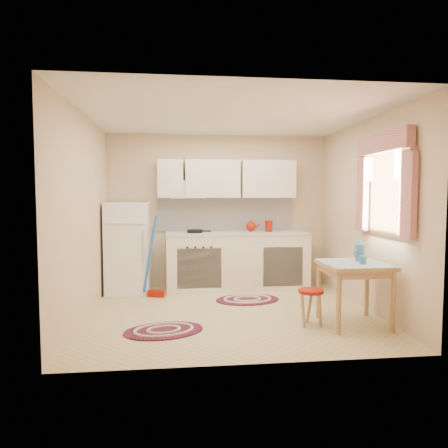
{
  "coord_description": "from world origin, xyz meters",
  "views": [
    {
      "loc": [
        -0.63,
        -5.01,
        1.5
      ],
      "look_at": [
        -0.05,
        0.25,
        1.13
      ],
      "focal_mm": 32.0,
      "sensor_mm": 36.0,
      "label": 1
    }
  ],
  "objects_px": {
    "base_cabinets": "(238,262)",
    "fridge": "(128,248)",
    "stool": "(311,308)",
    "table": "(354,294)"
  },
  "relations": [
    {
      "from": "base_cabinets",
      "to": "fridge",
      "type": "bearing_deg",
      "value": -178.33
    },
    {
      "from": "table",
      "to": "stool",
      "type": "distance_m",
      "value": 0.53
    },
    {
      "from": "table",
      "to": "stool",
      "type": "bearing_deg",
      "value": 178.08
    },
    {
      "from": "base_cabinets",
      "to": "table",
      "type": "relative_size",
      "value": 3.12
    },
    {
      "from": "base_cabinets",
      "to": "stool",
      "type": "bearing_deg",
      "value": -73.31
    },
    {
      "from": "fridge",
      "to": "stool",
      "type": "bearing_deg",
      "value": -39.21
    },
    {
      "from": "base_cabinets",
      "to": "stool",
      "type": "distance_m",
      "value": 2.02
    },
    {
      "from": "base_cabinets",
      "to": "stool",
      "type": "relative_size",
      "value": 5.36
    },
    {
      "from": "table",
      "to": "base_cabinets",
      "type": "bearing_deg",
      "value": 119.19
    },
    {
      "from": "base_cabinets",
      "to": "table",
      "type": "bearing_deg",
      "value": -60.81
    }
  ]
}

